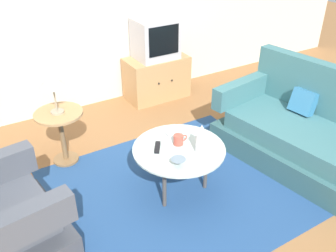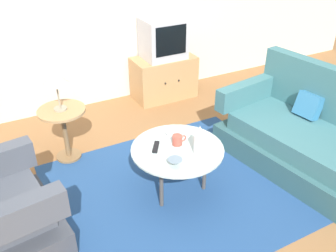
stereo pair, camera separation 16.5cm
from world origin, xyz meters
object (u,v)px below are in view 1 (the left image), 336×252
at_px(side_table, 61,127).
at_px(couch, 312,137).
at_px(tv_remote_dark, 157,147).
at_px(tv_remote_silver, 174,132).
at_px(vase, 201,139).
at_px(mug, 179,140).
at_px(bowl, 178,162).
at_px(television, 155,38).
at_px(table_lamp, 52,82).
at_px(tv_stand, 157,78).
at_px(coffee_table, 179,151).

bearing_deg(side_table, couch, -31.95).
relative_size(tv_remote_dark, tv_remote_silver, 1.05).
distance_m(vase, mug, 0.23).
xyz_separation_m(side_table, bowl, (0.62, -1.20, 0.09)).
distance_m(side_table, bowl, 1.35).
distance_m(mug, bowl, 0.31).
relative_size(television, tv_remote_dark, 3.26).
height_order(side_table, table_lamp, table_lamp).
bearing_deg(mug, tv_stand, 66.23).
relative_size(mug, tv_remote_dark, 0.84).
bearing_deg(couch, television, 6.18).
height_order(table_lamp, vase, table_lamp).
bearing_deg(tv_stand, mug, -113.77).
distance_m(table_lamp, bowl, 1.41).
xyz_separation_m(couch, vase, (-1.24, 0.19, 0.29)).
relative_size(vase, mug, 1.95).
distance_m(couch, vase, 1.29).
xyz_separation_m(tv_remote_dark, tv_remote_silver, (0.25, 0.14, 0.00)).
xyz_separation_m(coffee_table, television, (0.80, 1.82, 0.40)).
relative_size(tv_stand, mug, 6.09).
height_order(tv_stand, table_lamp, table_lamp).
xyz_separation_m(couch, bowl, (-1.51, 0.12, 0.19)).
distance_m(couch, tv_remote_silver, 1.41).
distance_m(bowl, tv_remote_silver, 0.49).
xyz_separation_m(side_table, table_lamp, (-0.01, -0.00, 0.48)).
bearing_deg(coffee_table, television, 66.23).
xyz_separation_m(mug, bowl, (-0.17, -0.26, -0.02)).
relative_size(bowl, tv_remote_silver, 0.80).
height_order(couch, tv_stand, couch).
bearing_deg(vase, mug, 116.76).
height_order(tv_stand, tv_remote_dark, tv_stand).
bearing_deg(mug, table_lamp, 130.01).
distance_m(coffee_table, vase, 0.25).
xyz_separation_m(side_table, tv_remote_silver, (0.84, -0.77, 0.07)).
relative_size(television, table_lamp, 1.32).
xyz_separation_m(coffee_table, tv_remote_silver, (0.09, 0.23, 0.05)).
distance_m(television, mug, 1.96).
xyz_separation_m(side_table, television, (1.56, 0.83, 0.42)).
bearing_deg(vase, bowl, -166.68).
bearing_deg(tv_remote_silver, tv_remote_dark, -150.42).
distance_m(table_lamp, tv_remote_dark, 1.16).
bearing_deg(table_lamp, tv_remote_silver, -42.00).
height_order(table_lamp, tv_remote_dark, table_lamp).
height_order(coffee_table, mug, mug).
bearing_deg(mug, couch, -15.98).
bearing_deg(tv_stand, tv_remote_dark, -119.41).
distance_m(side_table, television, 1.81).
distance_m(table_lamp, tv_remote_silver, 1.22).
xyz_separation_m(television, tv_remote_dark, (-0.97, -1.73, -0.35)).
bearing_deg(tv_remote_dark, bowl, -141.33).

